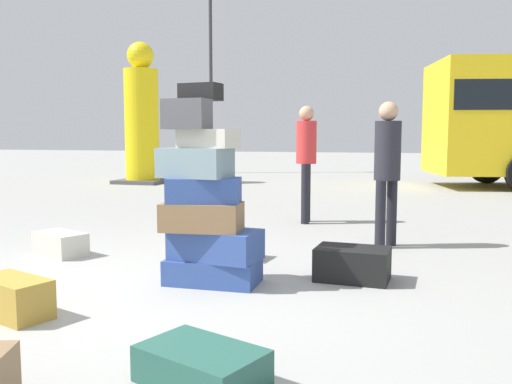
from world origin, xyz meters
TOP-DOWN VIEW (x-y plane):
  - ground_plane at (0.00, 0.00)m, footprint 80.00×80.00m
  - suitcase_tower at (0.41, 0.39)m, footprint 0.88×0.57m
  - suitcase_cream_foreground_far at (-1.56, 1.02)m, footprint 0.69×0.55m
  - suitcase_black_white_trunk at (1.61, 0.88)m, footprint 0.66×0.46m
  - suitcase_charcoal_foreground_near at (0.20, 1.40)m, footprint 0.67×0.43m
  - suitcase_tan_behind_tower at (-0.60, -0.81)m, footprint 0.65×0.47m
  - suitcase_teal_right_side at (1.10, -1.42)m, footprint 0.74×0.61m
  - person_bearded_onlooker at (1.81, 2.48)m, footprint 0.30×0.31m
  - person_tourist_with_camera at (0.57, 3.97)m, footprint 0.30×0.34m
  - yellow_dummy_statue at (-5.13, 9.52)m, footprint 1.31×1.31m
  - lamp_post at (-4.86, 14.06)m, footprint 0.36×0.36m

SIDE VIEW (x-z plane):
  - ground_plane at x=0.00m, z-range 0.00..0.00m
  - suitcase_teal_right_side at x=1.10m, z-range 0.00..0.19m
  - suitcase_cream_foreground_far at x=-1.56m, z-range 0.00..0.25m
  - suitcase_charcoal_foreground_near at x=0.20m, z-range 0.00..0.25m
  - suitcase_tan_behind_tower at x=-0.60m, z-range 0.00..0.28m
  - suitcase_black_white_trunk at x=1.61m, z-range 0.00..0.29m
  - suitcase_tower at x=0.41m, z-range -0.23..1.53m
  - person_bearded_onlooker at x=1.81m, z-range 0.16..1.84m
  - person_tourist_with_camera at x=0.57m, z-range 0.17..1.91m
  - yellow_dummy_statue at x=-5.13m, z-range -0.22..3.62m
  - lamp_post at x=-4.86m, z-range 0.98..7.95m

